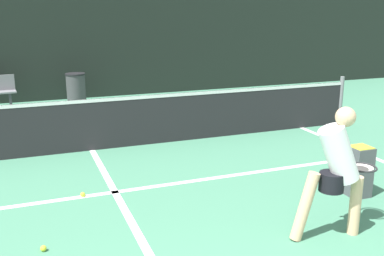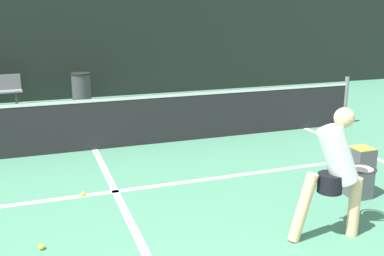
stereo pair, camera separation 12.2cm
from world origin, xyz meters
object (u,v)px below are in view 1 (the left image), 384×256
(ball_hopper, at_px, (359,170))
(player_practicing, at_px, (337,168))
(trash_bin, at_px, (76,89))
(parked_car, at_px, (111,66))

(ball_hopper, bearing_deg, player_practicing, -142.47)
(player_practicing, distance_m, ball_hopper, 1.41)
(trash_bin, height_order, parked_car, parked_car)
(player_practicing, xyz_separation_m, ball_hopper, (1.06, 0.81, -0.45))
(trash_bin, xyz_separation_m, parked_car, (1.57, 3.13, 0.19))
(player_practicing, bearing_deg, parked_car, 99.85)
(parked_car, bearing_deg, ball_hopper, -83.32)
(player_practicing, bearing_deg, trash_bin, 110.59)
(player_practicing, relative_size, ball_hopper, 2.12)
(ball_hopper, distance_m, parked_car, 10.95)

